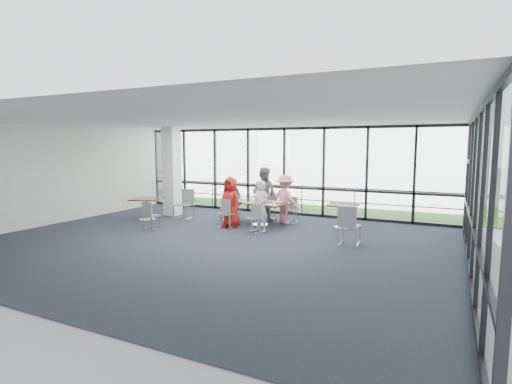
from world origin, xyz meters
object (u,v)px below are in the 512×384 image
at_px(main_table, 260,206).
at_px(chair_main_end, 230,207).
at_px(diner_near_right, 261,206).
at_px(chair_main_fl, 268,206).
at_px(chair_spare_la, 151,216).
at_px(chair_main_nr, 256,218).
at_px(diner_far_right, 285,199).
at_px(chair_main_nl, 227,214).
at_px(side_table_left, 147,201).
at_px(diner_near_left, 231,202).
at_px(diner_end, 231,199).
at_px(side_table_right, 344,207).
at_px(diner_far_left, 264,194).
at_px(chair_main_fr, 291,210).
at_px(chair_spare_lb, 184,205).
at_px(chair_spare_r, 349,226).
at_px(structural_column, 172,171).

height_order(main_table, chair_main_end, chair_main_end).
relative_size(diner_near_right, chair_main_fl, 1.70).
bearing_deg(chair_spare_la, chair_main_nr, 24.32).
distance_m(diner_far_right, chair_main_nr, 1.71).
bearing_deg(chair_spare_la, main_table, 43.15).
relative_size(diner_near_right, chair_main_nl, 1.71).
bearing_deg(side_table_left, diner_near_left, 3.95).
xyz_separation_m(diner_far_right, chair_main_nl, (-1.36, -1.44, -0.36)).
height_order(side_table_left, chair_main_end, chair_main_end).
height_order(side_table_left, chair_spare_la, chair_spare_la).
bearing_deg(diner_end, chair_main_fl, 149.42).
bearing_deg(chair_main_nl, side_table_right, 46.16).
bearing_deg(diner_far_right, diner_far_left, 8.98).
xyz_separation_m(side_table_right, chair_main_fl, (-2.72, 0.34, -0.20)).
bearing_deg(chair_main_end, diner_end, 55.93).
xyz_separation_m(chair_main_fr, chair_spare_lb, (-3.60, -0.97, 0.09)).
distance_m(diner_near_left, diner_far_left, 1.55).
bearing_deg(diner_far_right, main_table, 67.37).
relative_size(chair_main_fl, chair_spare_la, 1.06).
distance_m(chair_main_end, chair_spare_la, 2.77).
bearing_deg(chair_spare_la, diner_end, 61.86).
xyz_separation_m(side_table_left, chair_spare_la, (1.20, -1.19, -0.23)).
xyz_separation_m(diner_near_right, chair_main_nr, (-0.06, -0.18, -0.33)).
bearing_deg(main_table, diner_end, -177.66).
bearing_deg(chair_spare_la, chair_main_fr, 45.43).
xyz_separation_m(diner_near_right, chair_spare_lb, (-3.29, 0.68, -0.25)).
xyz_separation_m(chair_main_end, chair_spare_r, (4.47, -1.71, 0.06)).
bearing_deg(side_table_left, chair_main_nl, 1.27).
xyz_separation_m(diner_near_right, chair_main_nl, (-1.18, 0.03, -0.31)).
relative_size(diner_far_left, chair_main_fl, 2.04).
bearing_deg(diner_near_left, chair_spare_lb, -174.70).
relative_size(chair_main_nl, chair_main_end, 0.99).
xyz_separation_m(diner_far_left, chair_spare_lb, (-2.60, -0.99, -0.41)).
bearing_deg(chair_main_end, chair_main_nl, 41.54).
xyz_separation_m(side_table_right, diner_far_left, (-2.77, 0.10, 0.26)).
distance_m(structural_column, chair_spare_lb, 1.48).
relative_size(side_table_left, diner_far_right, 0.76).
relative_size(chair_main_fl, chair_spare_lb, 0.89).
height_order(main_table, chair_main_nr, chair_main_nr).
relative_size(main_table, chair_main_nr, 2.43).
height_order(side_table_right, chair_spare_lb, chair_spare_lb).
relative_size(diner_near_left, diner_near_right, 1.03).
height_order(main_table, diner_end, diner_end).
height_order(side_table_left, side_table_right, same).
height_order(main_table, diner_far_left, diner_far_left).
xyz_separation_m(chair_main_fl, chair_spare_lb, (-2.65, -1.23, 0.06)).
xyz_separation_m(diner_far_right, chair_main_end, (-1.90, -0.30, -0.35)).
bearing_deg(diner_far_right, chair_main_fl, -6.21).
height_order(diner_near_left, diner_far_left, diner_far_left).
bearing_deg(diner_near_right, chair_spare_la, -143.95).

